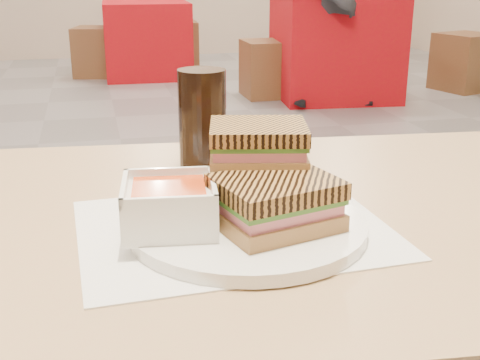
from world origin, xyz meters
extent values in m
cube|color=#A18456|center=(0.14, -1.94, 0.73)|extent=(1.26, 0.81, 0.03)
cube|color=white|center=(0.01, -1.98, 0.75)|extent=(0.39, 0.31, 0.00)
cylinder|color=white|center=(0.02, -2.00, 0.76)|extent=(0.29, 0.29, 0.02)
cube|color=white|center=(-0.07, -2.00, 0.79)|extent=(0.12, 0.12, 0.04)
cube|color=#E25016|center=(-0.07, -2.00, 0.81)|extent=(0.09, 0.09, 0.01)
cube|color=white|center=(-0.02, -2.00, 0.82)|extent=(0.02, 0.11, 0.01)
cube|color=white|center=(-0.13, -1.99, 0.82)|extent=(0.02, 0.11, 0.01)
cube|color=white|center=(-0.07, -1.95, 0.82)|extent=(0.11, 0.02, 0.01)
cube|color=white|center=(-0.08, -2.05, 0.82)|extent=(0.11, 0.02, 0.01)
cube|color=#9A7448|center=(0.05, -2.02, 0.78)|extent=(0.16, 0.14, 0.02)
cube|color=#CD7385|center=(0.05, -2.02, 0.79)|extent=(0.15, 0.13, 0.01)
cube|color=#386B23|center=(0.05, -2.02, 0.80)|extent=(0.15, 0.14, 0.01)
cube|color=olive|center=(0.05, -2.02, 0.82)|extent=(0.16, 0.14, 0.02)
cube|color=#9A7448|center=(0.05, -1.94, 0.83)|extent=(0.14, 0.12, 0.02)
cube|color=#CD7385|center=(0.05, -1.94, 0.84)|extent=(0.13, 0.12, 0.01)
cube|color=#386B23|center=(0.05, -1.94, 0.85)|extent=(0.14, 0.12, 0.01)
cube|color=olive|center=(0.05, -1.94, 0.86)|extent=(0.14, 0.12, 0.02)
cylinder|color=black|center=(0.01, -1.74, 0.83)|extent=(0.07, 0.07, 0.16)
cube|color=maroon|center=(1.81, 2.21, 0.41)|extent=(1.00, 1.00, 0.81)
cube|color=maroon|center=(0.41, 3.55, 0.35)|extent=(0.83, 0.83, 0.71)
cube|color=brown|center=(1.29, 2.35, 0.23)|extent=(0.41, 0.41, 0.46)
cube|color=brown|center=(3.03, 2.22, 0.24)|extent=(0.54, 0.54, 0.49)
cube|color=brown|center=(-0.07, 3.69, 0.24)|extent=(0.51, 0.51, 0.47)
cube|color=brown|center=(0.74, 3.96, 0.24)|extent=(0.45, 0.45, 0.49)
camera|label=1|loc=(-0.15, -2.68, 1.06)|focal=47.05mm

